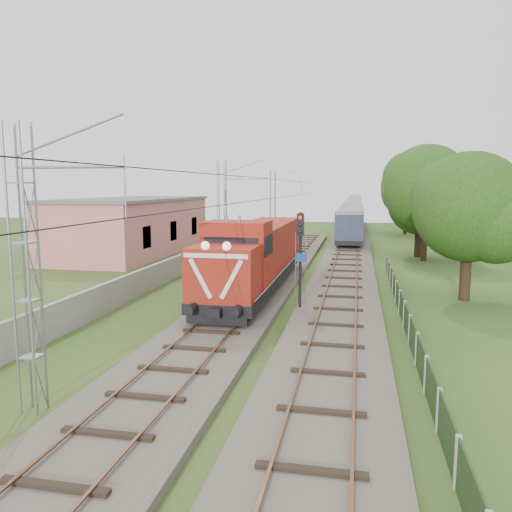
# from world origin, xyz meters

# --- Properties ---
(ground) EXTENTS (140.00, 140.00, 0.00)m
(ground) POSITION_xyz_m (0.00, 0.00, 0.00)
(ground) COLOR #294A1C
(ground) RESTS_ON ground
(track_main) EXTENTS (4.20, 70.00, 0.45)m
(track_main) POSITION_xyz_m (0.00, 7.00, 0.18)
(track_main) COLOR #6B6054
(track_main) RESTS_ON ground
(track_side) EXTENTS (4.20, 80.00, 0.45)m
(track_side) POSITION_xyz_m (5.00, 20.00, 0.18)
(track_side) COLOR #6B6054
(track_side) RESTS_ON ground
(catenary) EXTENTS (3.31, 70.00, 8.00)m
(catenary) POSITION_xyz_m (-2.95, 12.00, 4.05)
(catenary) COLOR gray
(catenary) RESTS_ON ground
(boundary_wall) EXTENTS (0.25, 40.00, 1.50)m
(boundary_wall) POSITION_xyz_m (-6.50, 12.00, 0.75)
(boundary_wall) COLOR #9E9E99
(boundary_wall) RESTS_ON ground
(station_building) EXTENTS (8.40, 20.40, 5.22)m
(station_building) POSITION_xyz_m (-15.00, 24.00, 2.63)
(station_building) COLOR #CC746E
(station_building) RESTS_ON ground
(fence) EXTENTS (0.12, 32.00, 1.20)m
(fence) POSITION_xyz_m (8.00, 3.00, 0.60)
(fence) COLOR black
(fence) RESTS_ON ground
(locomotive) EXTENTS (3.12, 17.81, 4.52)m
(locomotive) POSITION_xyz_m (0.00, 8.84, 2.31)
(locomotive) COLOR black
(locomotive) RESTS_ON ground
(coach_rake) EXTENTS (2.82, 105.24, 3.25)m
(coach_rake) POSITION_xyz_m (5.00, 81.33, 2.37)
(coach_rake) COLOR black
(coach_rake) RESTS_ON ground
(signal_post) EXTENTS (0.56, 0.43, 5.06)m
(signal_post) POSITION_xyz_m (3.08, 4.46, 3.47)
(signal_post) COLOR black
(signal_post) RESTS_ON ground
(tree_a) EXTENTS (6.33, 6.03, 8.21)m
(tree_a) POSITION_xyz_m (11.83, 9.15, 5.12)
(tree_a) COLOR #372516
(tree_a) RESTS_ON ground
(tree_b) EXTENTS (7.56, 7.20, 9.80)m
(tree_b) POSITION_xyz_m (11.48, 24.21, 6.12)
(tree_b) COLOR #372516
(tree_b) RESTS_ON ground
(tree_c) EXTENTS (5.84, 5.56, 7.57)m
(tree_c) POSITION_xyz_m (11.24, 26.80, 4.72)
(tree_c) COLOR #372516
(tree_c) RESTS_ON ground
(tree_d) EXTENTS (6.88, 6.55, 8.91)m
(tree_d) POSITION_xyz_m (12.05, 48.84, 5.56)
(tree_d) COLOR #372516
(tree_d) RESTS_ON ground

